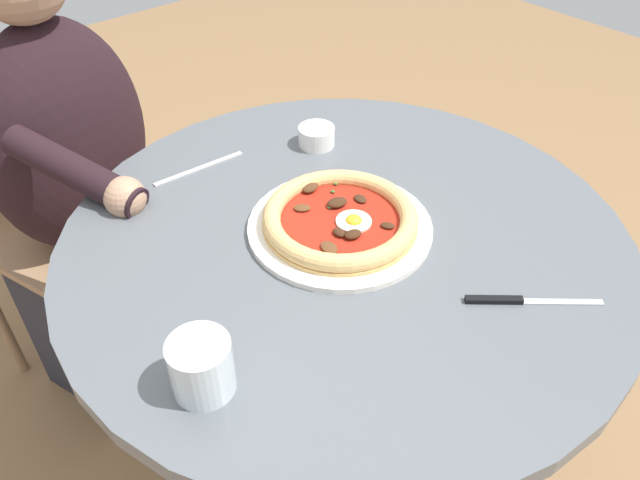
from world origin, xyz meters
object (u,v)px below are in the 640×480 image
steak_knife (513,300)px  ramekin_capers (317,136)px  water_glass (202,369)px  cafe_chair_diner (48,194)px  pizza_on_plate (339,221)px  fork_utensil (199,168)px  dining_table (343,302)px  diner_person (91,221)px

steak_knife → ramekin_capers: size_ratio=2.20×
water_glass → cafe_chair_diner: 0.90m
pizza_on_plate → fork_utensil: pizza_on_plate is taller
dining_table → ramekin_capers: size_ratio=13.18×
dining_table → water_glass: 0.39m
pizza_on_plate → diner_person: 0.69m
steak_knife → ramekin_capers: bearing=172.9°
diner_person → dining_table: bearing=18.0°
water_glass → fork_utensil: 0.48m
water_glass → diner_person: 0.78m
pizza_on_plate → ramekin_capers: 0.26m
pizza_on_plate → diner_person: bearing=-161.9°
ramekin_capers → fork_utensil: bearing=-109.2°
ramekin_capers → diner_person: 0.58m
fork_utensil → cafe_chair_diner: 0.53m
water_glass → pizza_on_plate: bearing=109.9°
dining_table → water_glass: bearing=-72.2°
water_glass → fork_utensil: water_glass is taller
dining_table → cafe_chair_diner: size_ratio=1.07×
dining_table → ramekin_capers: bearing=149.2°
dining_table → pizza_on_plate: 0.17m
dining_table → diner_person: (-0.62, -0.20, -0.09)m
ramekin_capers → water_glass: bearing=-54.2°
water_glass → ramekin_capers: water_glass is taller
dining_table → pizza_on_plate: bearing=-168.2°
pizza_on_plate → water_glass: 0.34m
diner_person → cafe_chair_diner: diner_person is taller
ramekin_capers → diner_person: diner_person is taller
ramekin_capers → dining_table: bearing=-30.8°
fork_utensil → diner_person: size_ratio=0.16×
steak_knife → diner_person: diner_person is taller
ramekin_capers → pizza_on_plate: bearing=-32.7°
dining_table → cafe_chair_diner: bearing=-162.2°
pizza_on_plate → steak_knife: pizza_on_plate is taller
diner_person → cafe_chair_diner: (-0.13, -0.04, 0.02)m
pizza_on_plate → ramekin_capers: bearing=147.3°
pizza_on_plate → ramekin_capers: (-0.22, 0.14, 0.00)m
dining_table → fork_utensil: bearing=-165.7°
water_glass → dining_table: bearing=107.8°
diner_person → water_glass: bearing=-9.9°
ramekin_capers → fork_utensil: (-0.07, -0.21, -0.02)m
ramekin_capers → fork_utensil: ramekin_capers is taller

